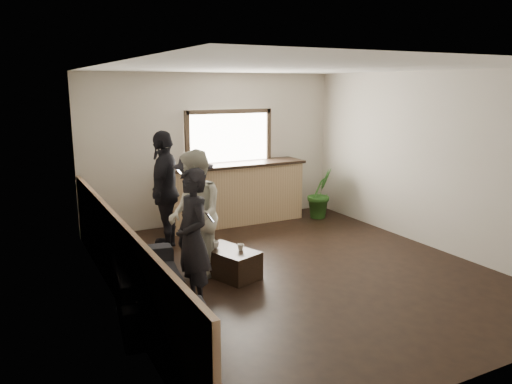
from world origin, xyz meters
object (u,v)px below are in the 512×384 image
cup_b (241,247)px  potted_plant (320,193)px  coffee_table (229,263)px  person_d (165,190)px  person_a (193,239)px  cup_a (214,245)px  sofa (152,282)px  person_c (195,207)px  person_b (195,215)px  bar_counter (235,190)px

cup_b → potted_plant: potted_plant is taller
coffee_table → cup_b: bearing=-35.7°
cup_b → person_d: (-0.52, 1.65, 0.53)m
potted_plant → person_a: bearing=-143.7°
cup_a → cup_b: size_ratio=1.43×
person_d → person_a: bearing=21.2°
sofa → person_c: 1.75m
coffee_table → person_b: person_b is taller
coffee_table → cup_b: cup_b is taller
bar_counter → coffee_table: 2.77m
coffee_table → person_c: 1.07m
sofa → potted_plant: potted_plant is taller
cup_b → person_c: person_c is taller
person_b → potted_plant: bearing=125.9°
cup_b → person_a: person_a is taller
coffee_table → potted_plant: bearing=34.8°
potted_plant → person_b: 3.79m
bar_counter → person_d: bearing=-151.5°
person_a → person_b: person_b is taller
sofa → potted_plant: size_ratio=2.14×
coffee_table → person_d: 1.77m
person_a → person_c: person_a is taller
cup_b → potted_plant: 3.46m
bar_counter → cup_a: 2.70m
coffee_table → potted_plant: potted_plant is taller
cup_b → person_d: person_d is taller
sofa → coffee_table: size_ratio=2.50×
potted_plant → sofa: bearing=-148.9°
coffee_table → person_c: person_c is taller
potted_plant → person_d: (-3.28, -0.45, 0.45)m
person_c → person_b: bearing=-15.0°
person_b → person_c: bearing=166.9°
cup_a → person_a: bearing=-126.5°
bar_counter → cup_a: bearing=-121.2°
cup_b → person_b: bearing=154.2°
person_a → person_c: size_ratio=1.02×
person_d → coffee_table: bearing=44.7°
bar_counter → sofa: (-2.45, -2.91, -0.33)m
coffee_table → bar_counter: bearing=63.1°
sofa → cup_a: sofa is taller
sofa → person_a: person_a is taller
cup_a → potted_plant: size_ratio=0.13×
cup_b → person_b: person_b is taller
cup_a → person_b: 0.52m
sofa → person_a: size_ratio=1.28×
person_a → sofa: bearing=-117.4°
cup_a → person_b: bearing=174.1°
person_a → person_d: bearing=168.2°
person_a → person_d: (0.37, 2.23, 0.12)m
cup_a → person_a: 1.09m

